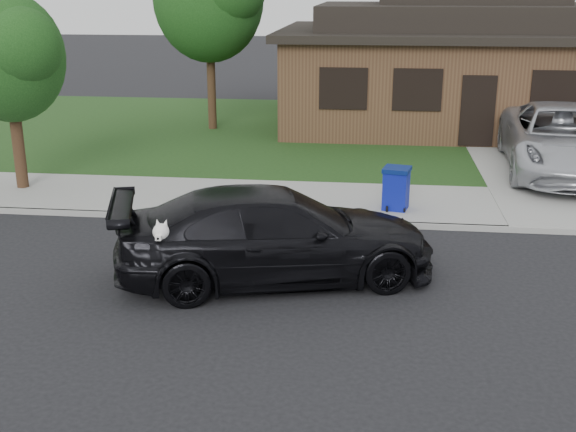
# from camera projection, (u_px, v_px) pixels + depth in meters

# --- Properties ---
(ground) EXTENTS (120.00, 120.00, 0.00)m
(ground) POSITION_uv_depth(u_px,v_px,m) (311.00, 292.00, 11.86)
(ground) COLOR black
(ground) RESTS_ON ground
(sidewalk) EXTENTS (60.00, 3.00, 0.12)m
(sidewalk) POSITION_uv_depth(u_px,v_px,m) (330.00, 202.00, 16.57)
(sidewalk) COLOR gray
(sidewalk) RESTS_ON ground
(curb) EXTENTS (60.00, 0.12, 0.12)m
(curb) POSITION_uv_depth(u_px,v_px,m) (325.00, 222.00, 15.15)
(curb) COLOR gray
(curb) RESTS_ON ground
(lawn) EXTENTS (60.00, 13.00, 0.13)m
(lawn) POSITION_uv_depth(u_px,v_px,m) (345.00, 133.00, 24.12)
(lawn) COLOR #193814
(lawn) RESTS_ON ground
(driveway) EXTENTS (4.50, 13.00, 0.14)m
(driveway) POSITION_uv_depth(u_px,v_px,m) (550.00, 159.00, 20.62)
(driveway) COLOR gray
(driveway) RESTS_ON ground
(sedan) EXTENTS (5.80, 3.59, 1.57)m
(sedan) POSITION_uv_depth(u_px,v_px,m) (275.00, 235.00, 12.20)
(sedan) COLOR black
(sedan) RESTS_ON ground
(minivan) EXTENTS (3.38, 6.44, 1.73)m
(minivan) POSITION_uv_depth(u_px,v_px,m) (564.00, 140.00, 18.58)
(minivan) COLOR silver
(minivan) RESTS_ON driveway
(recycling_bin) EXTENTS (0.67, 0.67, 0.93)m
(recycling_bin) POSITION_uv_depth(u_px,v_px,m) (396.00, 188.00, 15.72)
(recycling_bin) COLOR #0D1790
(recycling_bin) RESTS_ON sidewalk
(house) EXTENTS (12.60, 8.60, 4.65)m
(house) POSITION_uv_depth(u_px,v_px,m) (464.00, 66.00, 24.93)
(house) COLOR #422B1C
(house) RESTS_ON ground
(tree_2) EXTENTS (2.73, 2.60, 4.59)m
(tree_2) POSITION_uv_depth(u_px,v_px,m) (11.00, 56.00, 16.51)
(tree_2) COLOR #332114
(tree_2) RESTS_ON ground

